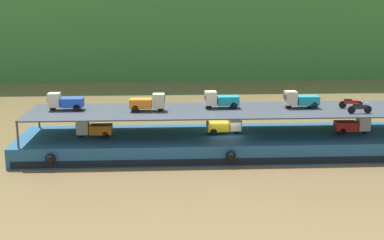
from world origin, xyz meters
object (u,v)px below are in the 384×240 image
object	(u,v)px
cargo_barge	(224,143)
mini_truck_upper_mid	(148,102)
mini_truck_upper_fore	(221,100)
mini_truck_lower_aft	(225,125)
mini_truck_upper_stern	(65,102)
mini_truck_upper_bow	(301,99)
motorcycle_upper_port	(360,108)
mini_truck_lower_mid	(353,125)
mini_truck_lower_stern	(94,129)
motorcycle_upper_centre	(351,103)

from	to	relation	value
cargo_barge	mini_truck_upper_mid	distance (m)	6.99
cargo_barge	mini_truck_upper_fore	bearing A→B (deg)	108.72
mini_truck_lower_aft	mini_truck_upper_stern	world-z (taller)	mini_truck_upper_stern
mini_truck_upper_fore	mini_truck_upper_bow	world-z (taller)	same
cargo_barge	mini_truck_upper_fore	size ratio (longest dim) A/B	11.75
mini_truck_upper_bow	motorcycle_upper_port	xyz separation A→B (m)	(3.93, -2.44, -0.26)
mini_truck_upper_mid	mini_truck_upper_bow	size ratio (longest dim) A/B	1.00
mini_truck_lower_mid	mini_truck_upper_stern	bearing A→B (deg)	177.78
mini_truck_lower_stern	mini_truck_upper_mid	bearing A→B (deg)	2.33
cargo_barge	mini_truck_upper_stern	bearing A→B (deg)	177.33
mini_truck_upper_mid	mini_truck_upper_bow	world-z (taller)	same
mini_truck_lower_stern	mini_truck_lower_aft	distance (m)	10.36
motorcycle_upper_centre	motorcycle_upper_port	bearing A→B (deg)	-91.14
mini_truck_upper_bow	motorcycle_upper_centre	bearing A→B (deg)	-6.04
mini_truck_lower_mid	mini_truck_upper_bow	size ratio (longest dim) A/B	1.01
mini_truck_upper_bow	motorcycle_upper_centre	world-z (taller)	mini_truck_upper_bow
motorcycle_upper_centre	mini_truck_upper_mid	bearing A→B (deg)	-179.34
mini_truck_upper_mid	mini_truck_lower_stern	bearing A→B (deg)	-177.67
mini_truck_lower_stern	mini_truck_upper_mid	distance (m)	4.71
mini_truck_upper_bow	motorcycle_upper_port	distance (m)	4.64
mini_truck_lower_mid	mini_truck_upper_mid	bearing A→B (deg)	179.51
cargo_barge	mini_truck_lower_aft	world-z (taller)	mini_truck_lower_aft
mini_truck_lower_aft	mini_truck_upper_mid	size ratio (longest dim) A/B	1.00
cargo_barge	motorcycle_upper_port	world-z (taller)	motorcycle_upper_port
mini_truck_upper_fore	mini_truck_lower_stern	bearing A→B (deg)	-173.98
mini_truck_lower_stern	mini_truck_upper_bow	bearing A→B (deg)	2.70
mini_truck_lower_aft	motorcycle_upper_centre	size ratio (longest dim) A/B	1.46
mini_truck_lower_mid	mini_truck_upper_bow	distance (m)	4.66
cargo_barge	mini_truck_lower_mid	xyz separation A→B (m)	(10.33, -0.30, 1.44)
mini_truck_upper_mid	mini_truck_upper_bow	bearing A→B (deg)	2.83
mini_truck_lower_aft	mini_truck_lower_mid	bearing A→B (deg)	-2.69
mini_truck_lower_stern	mini_truck_lower_mid	distance (m)	20.68
mini_truck_upper_mid	motorcycle_upper_centre	distance (m)	16.25
mini_truck_lower_mid	motorcycle_upper_port	world-z (taller)	motorcycle_upper_port
mini_truck_upper_stern	motorcycle_upper_port	world-z (taller)	mini_truck_upper_stern
mini_truck_lower_aft	motorcycle_upper_centre	xyz separation A→B (m)	(10.16, -0.16, 1.74)
mini_truck_lower_mid	mini_truck_lower_aft	bearing A→B (deg)	177.31
cargo_barge	mini_truck_upper_bow	bearing A→B (deg)	4.12
mini_truck_upper_fore	mini_truck_upper_bow	distance (m)	6.45
motorcycle_upper_port	motorcycle_upper_centre	bearing A→B (deg)	88.86
mini_truck_lower_stern	motorcycle_upper_centre	distance (m)	20.59
mini_truck_lower_mid	mini_truck_upper_fore	size ratio (longest dim) A/B	1.01
mini_truck_upper_stern	motorcycle_upper_centre	distance (m)	22.79
mini_truck_lower_mid	motorcycle_upper_centre	xyz separation A→B (m)	(-0.17, 0.33, 1.74)
mini_truck_upper_mid	motorcycle_upper_port	bearing A→B (deg)	-6.46
mini_truck_lower_stern	motorcycle_upper_port	xyz separation A→B (m)	(20.47, -1.66, 1.74)
motorcycle_upper_port	cargo_barge	bearing A→B (deg)	168.84
mini_truck_upper_mid	motorcycle_upper_centre	size ratio (longest dim) A/B	1.46
mini_truck_upper_mid	motorcycle_upper_port	distance (m)	16.31
mini_truck_lower_aft	mini_truck_lower_mid	size ratio (longest dim) A/B	1.00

